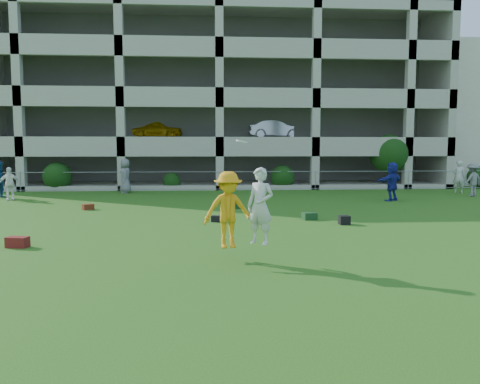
{
  "coord_description": "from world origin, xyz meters",
  "views": [
    {
      "loc": [
        -0.75,
        -9.86,
        2.62
      ],
      "look_at": [
        0.14,
        3.0,
        1.4
      ],
      "focal_mm": 35.0,
      "sensor_mm": 36.0,
      "label": 1
    }
  ],
  "objects": [
    {
      "name": "ground",
      "position": [
        0.0,
        0.0,
        0.0
      ],
      "size": [
        100.0,
        100.0,
        0.0
      ],
      "primitive_type": "plane",
      "color": "#235114",
      "rests_on": "ground"
    },
    {
      "name": "bystander_a",
      "position": [
        -11.58,
        15.39,
        0.96
      ],
      "size": [
        1.16,
        1.18,
        1.92
      ],
      "primitive_type": "imported",
      "rotation": [
        0.0,
        0.0,
        0.84
      ],
      "color": "navy",
      "rests_on": "ground"
    },
    {
      "name": "bystander_b",
      "position": [
        -10.69,
        14.23,
        0.83
      ],
      "size": [
        1.05,
        0.69,
        1.66
      ],
      "primitive_type": "imported",
      "rotation": [
        0.0,
        0.0,
        0.32
      ],
      "color": "white",
      "rests_on": "ground"
    },
    {
      "name": "bystander_c",
      "position": [
        -5.54,
        17.66,
        1.0
      ],
      "size": [
        0.8,
        1.07,
        1.99
      ],
      "primitive_type": "imported",
      "rotation": [
        0.0,
        0.0,
        -1.39
      ],
      "color": "slate",
      "rests_on": "ground"
    },
    {
      "name": "bystander_d",
      "position": [
        8.36,
        12.67,
        0.96
      ],
      "size": [
        1.78,
        1.5,
        1.92
      ],
      "primitive_type": "imported",
      "rotation": [
        0.0,
        0.0,
        3.76
      ],
      "color": "navy",
      "rests_on": "ground"
    },
    {
      "name": "bystander_e",
      "position": [
        13.88,
        16.42,
        0.94
      ],
      "size": [
        0.81,
        0.68,
        1.89
      ],
      "primitive_type": "imported",
      "rotation": [
        0.0,
        0.0,
        2.74
      ],
      "color": "silver",
      "rests_on": "ground"
    },
    {
      "name": "bystander_f",
      "position": [
        13.57,
        14.46,
        0.9
      ],
      "size": [
        1.33,
        1.02,
        1.81
      ],
      "primitive_type": "imported",
      "rotation": [
        0.0,
        0.0,
        3.48
      ],
      "color": "slate",
      "rests_on": "ground"
    },
    {
      "name": "bag_red_a",
      "position": [
        -5.78,
        2.66,
        0.14
      ],
      "size": [
        0.6,
        0.41,
        0.28
      ],
      "primitive_type": "cube",
      "rotation": [
        0.0,
        0.0,
        -0.21
      ],
      "color": "#571B0F",
      "rests_on": "ground"
    },
    {
      "name": "bag_black_b",
      "position": [
        -0.42,
        6.59,
        0.11
      ],
      "size": [
        0.45,
        0.35,
        0.22
      ],
      "primitive_type": "cube",
      "rotation": [
        0.0,
        0.0,
        -0.27
      ],
      "color": "black",
      "rests_on": "ground"
    },
    {
      "name": "bag_green_c",
      "position": [
        2.96,
        6.88,
        0.13
      ],
      "size": [
        0.57,
        0.46,
        0.26
      ],
      "primitive_type": "cube",
      "rotation": [
        0.0,
        0.0,
        0.23
      ],
      "color": "#13361F",
      "rests_on": "ground"
    },
    {
      "name": "crate_d",
      "position": [
        3.92,
        5.74,
        0.15
      ],
      "size": [
        0.36,
        0.36,
        0.3
      ],
      "primitive_type": "cube",
      "rotation": [
        0.0,
        0.0,
        0.02
      ],
      "color": "black",
      "rests_on": "ground"
    },
    {
      "name": "bag_red_f",
      "position": [
        -5.84,
        10.26,
        0.12
      ],
      "size": [
        0.53,
        0.49,
        0.24
      ],
      "primitive_type": "cube",
      "rotation": [
        0.0,
        0.0,
        0.64
      ],
      "color": "#551F0E",
      "rests_on": "ground"
    },
    {
      "name": "bag_green_g",
      "position": [
        0.36,
        10.18,
        0.12
      ],
      "size": [
        0.58,
        0.54,
        0.25
      ],
      "primitive_type": "cube",
      "rotation": [
        0.0,
        0.0,
        -0.66
      ],
      "color": "#133516",
      "rests_on": "ground"
    },
    {
      "name": "frisbee_contest",
      "position": [
        -0.12,
        0.71,
        1.23
      ],
      "size": [
        1.67,
        1.27,
        2.5
      ],
      "color": "orange",
      "rests_on": "ground"
    },
    {
      "name": "parking_garage",
      "position": [
        -0.0,
        27.7,
        6.01
      ],
      "size": [
        30.0,
        14.0,
        12.0
      ],
      "color": "#9E998C",
      "rests_on": "ground"
    },
    {
      "name": "fence",
      "position": [
        0.0,
        19.0,
        0.61
      ],
      "size": [
        36.06,
        0.06,
        1.2
      ],
      "color": "gray",
      "rests_on": "ground"
    },
    {
      "name": "shrub_row",
      "position": [
        4.59,
        19.7,
        1.51
      ],
      "size": [
        34.38,
        2.52,
        3.5
      ],
      "color": "#163D11",
      "rests_on": "ground"
    }
  ]
}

